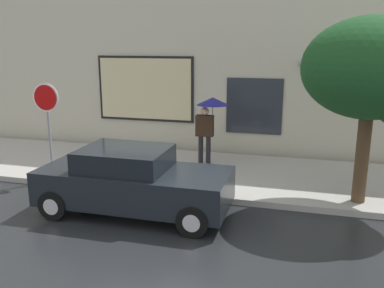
{
  "coord_description": "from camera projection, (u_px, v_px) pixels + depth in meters",
  "views": [
    {
      "loc": [
        3.1,
        -7.9,
        3.68
      ],
      "look_at": [
        0.45,
        1.8,
        1.2
      ],
      "focal_mm": 38.35,
      "sensor_mm": 36.0,
      "label": 1
    }
  ],
  "objects": [
    {
      "name": "ground_plane",
      "position": [
        151.0,
        214.0,
        9.07
      ],
      "size": [
        60.0,
        60.0,
        0.0
      ],
      "primitive_type": "plane",
      "color": "black"
    },
    {
      "name": "sidewalk",
      "position": [
        188.0,
        171.0,
        11.86
      ],
      "size": [
        20.0,
        4.0,
        0.15
      ],
      "primitive_type": "cube",
      "color": "#A3A099",
      "rests_on": "ground"
    },
    {
      "name": "building_facade",
      "position": [
        208.0,
        49.0,
        13.39
      ],
      "size": [
        20.0,
        0.67,
        7.0
      ],
      "color": "beige",
      "rests_on": "ground"
    },
    {
      "name": "parked_car",
      "position": [
        133.0,
        182.0,
        9.0
      ],
      "size": [
        4.18,
        1.82,
        1.47
      ],
      "color": "black",
      "rests_on": "ground"
    },
    {
      "name": "fire_hydrant",
      "position": [
        129.0,
        165.0,
        11.01
      ],
      "size": [
        0.3,
        0.44,
        0.72
      ],
      "color": "red",
      "rests_on": "sidewalk"
    },
    {
      "name": "pedestrian_with_umbrella",
      "position": [
        210.0,
        113.0,
        11.82
      ],
      "size": [
        0.95,
        0.92,
        2.03
      ],
      "color": "black",
      "rests_on": "sidewalk"
    },
    {
      "name": "street_tree",
      "position": [
        378.0,
        73.0,
        8.6
      ],
      "size": [
        2.93,
        2.49,
        4.11
      ],
      "color": "#4C3823",
      "rests_on": "sidewalk"
    },
    {
      "name": "stop_sign",
      "position": [
        47.0,
        111.0,
        10.74
      ],
      "size": [
        0.76,
        0.1,
        2.53
      ],
      "color": "gray",
      "rests_on": "sidewalk"
    }
  ]
}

